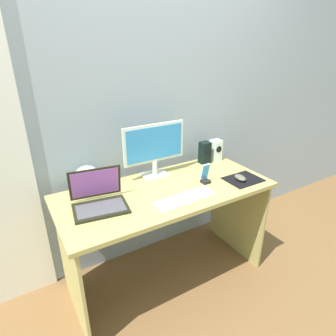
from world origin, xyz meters
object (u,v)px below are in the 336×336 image
object	(u,v)px
phone_in_dock	(205,176)
fishbowl	(88,179)
speaker_near_monitor	(205,153)
laptop	(99,200)
speaker_right	(216,150)
keyboard_external	(186,198)
monitor	(154,147)
mouse	(240,178)

from	to	relation	value
phone_in_dock	fishbowl	bearing A→B (deg)	158.51
speaker_near_monitor	fishbowl	world-z (taller)	fishbowl
laptop	fishbowl	bearing A→B (deg)	89.41
laptop	phone_in_dock	distance (m)	0.73
speaker_right	laptop	size ratio (longest dim) A/B	0.51
fishbowl	keyboard_external	world-z (taller)	fishbowl
speaker_near_monitor	laptop	size ratio (longest dim) A/B	0.51
fishbowl	keyboard_external	distance (m)	0.63
monitor	mouse	distance (m)	0.63
monitor	speaker_right	size ratio (longest dim) A/B	2.68
laptop	fishbowl	distance (m)	0.22
speaker_near_monitor	mouse	xyz separation A→B (m)	(0.02, -0.38, -0.07)
keyboard_external	phone_in_dock	size ratio (longest dim) A/B	2.90
speaker_near_monitor	fishbowl	bearing A→B (deg)	179.61
laptop	mouse	size ratio (longest dim) A/B	3.41
speaker_right	mouse	distance (m)	0.40
fishbowl	speaker_right	bearing A→B (deg)	-0.35
monitor	fishbowl	world-z (taller)	monitor
mouse	phone_in_dock	bearing A→B (deg)	161.58
speaker_near_monitor	laptop	bearing A→B (deg)	-167.41
fishbowl	laptop	bearing A→B (deg)	-90.59
speaker_near_monitor	keyboard_external	xyz separation A→B (m)	(-0.45, -0.40, -0.08)
monitor	keyboard_external	size ratio (longest dim) A/B	1.15
keyboard_external	phone_in_dock	xyz separation A→B (m)	(0.24, 0.12, 0.04)
speaker_right	keyboard_external	bearing A→B (deg)	-144.60
fishbowl	phone_in_dock	bearing A→B (deg)	-21.49
laptop	speaker_right	bearing A→B (deg)	11.27
speaker_right	keyboard_external	size ratio (longest dim) A/B	0.43
fishbowl	phone_in_dock	size ratio (longest dim) A/B	1.30
speaker_near_monitor	laptop	xyz separation A→B (m)	(-0.93, -0.21, -0.04)
monitor	keyboard_external	bearing A→B (deg)	-89.65
fishbowl	phone_in_dock	distance (m)	0.78
speaker_near_monitor	phone_in_dock	distance (m)	0.35
monitor	laptop	bearing A→B (deg)	-157.31
speaker_near_monitor	mouse	distance (m)	0.39
laptop	phone_in_dock	world-z (taller)	laptop
fishbowl	speaker_near_monitor	bearing A→B (deg)	-0.39
keyboard_external	phone_in_dock	world-z (taller)	phone_in_dock
laptop	mouse	distance (m)	0.97
speaker_right	phone_in_dock	world-z (taller)	speaker_right
monitor	fishbowl	xyz separation A→B (m)	(-0.48, 0.01, -0.13)
mouse	phone_in_dock	distance (m)	0.25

